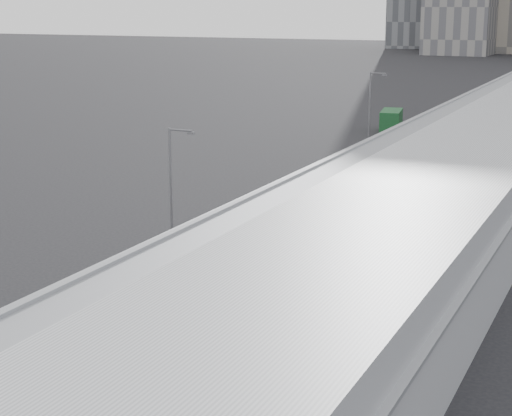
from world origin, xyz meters
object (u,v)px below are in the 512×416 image
Objects in this scene: bus_3 at (216,254)px; shipping_container at (391,121)px; street_lamp_far at (371,106)px; suv at (432,115)px; street_lamp_near at (173,178)px; bus_5 at (357,173)px; bus_4 at (308,205)px; bus_6 at (402,150)px; bus_2 at (85,334)px.

bus_3 reaches higher than shipping_container.
suv is (0.03, 30.82, -4.58)m from street_lamp_far.
shipping_container is (-7.44, 66.25, -0.02)m from bus_3.
shipping_container is at bearing -81.81° from suv.
bus_5 is at bearing 74.83° from street_lamp_near.
bus_4 is (0.63, 14.35, 0.18)m from bus_3.
street_lamp_far is (-5.30, 49.75, 3.84)m from bus_3.
bus_3 is 0.91× the size of bus_5.
bus_5 is (0.02, 28.42, 0.16)m from bus_3.
bus_4 is 2.55× the size of suv.
street_lamp_far is 1.43× the size of shipping_container.
street_lamp_near is at bearing -122.92° from bus_4.
bus_5 reaches higher than shipping_container.
bus_4 is 14.07m from bus_5.
bus_3 is at bearing -94.22° from shipping_container.
bus_4 is 29.18m from bus_6.
bus_6 is 1.94× the size of shipping_container.
street_lamp_near is at bearing 134.82° from bus_3.
street_lamp_far is (-5.32, 21.34, 3.68)m from bus_5.
street_lamp_near is at bearing -91.17° from street_lamp_far.
street_lamp_near is (-6.84, -8.93, 3.26)m from bus_4.
suv is at bearing 94.18° from bus_5.
shipping_container is at bearing 92.37° from bus_3.
bus_3 is 0.89× the size of bus_4.
bus_2 is at bearing -95.04° from shipping_container.
bus_6 is at bearing 95.34° from bus_4.
bus_6 reaches higher than bus_3.
bus_3 is at bearing -41.14° from street_lamp_near.
street_lamp_near is at bearing -73.91° from suv.
bus_4 is 1.08× the size of bus_6.
suv is at bearing 99.61° from bus_4.
bus_4 is 1.47× the size of street_lamp_far.
bus_4 reaches higher than bus_2.
bus_2 is 0.94× the size of bus_4.
street_lamp_near is 60.93m from shipping_container.
bus_6 is (0.19, 15.11, -0.11)m from bus_5.
shipping_container is (-8.07, 51.89, -0.20)m from bus_4.
bus_5 is at bearing -67.40° from suv.
street_lamp_far is 1.73× the size of suv.
bus_4 is at bearing -84.53° from bus_6.
bus_4 is 52.52m from shipping_container.
bus_3 is 2.28× the size of suv.
bus_5 is (-0.47, 43.15, 0.08)m from bus_2.
bus_6 is 9.14m from street_lamp_far.
bus_6 reaches higher than suv.
bus_3 is 1.44× the size of street_lamp_near.
bus_6 is at bearing 85.68° from bus_3.
street_lamp_near reaches higher than bus_5.
bus_5 is 1.06× the size of bus_6.
bus_4 is at bearing -91.79° from shipping_container.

